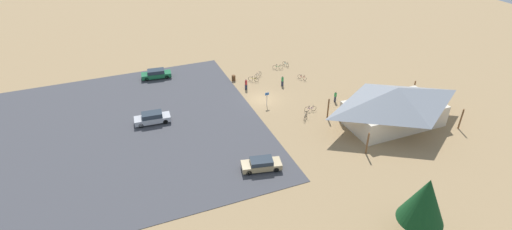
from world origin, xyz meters
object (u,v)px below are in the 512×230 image
object	(u,v)px
visitor_by_pavilion	(282,81)
trash_bin	(234,78)
bicycle_black_yard_right	(306,116)
pine_mideast	(425,201)
bicycle_yellow_lone_west	(254,79)
visitor_at_bikes	(246,84)
car_silver_mid_lot	(152,118)
car_tan_end_stall	(261,164)
bike_pavilion	(395,104)
bicycle_silver_edge_north	(258,75)
bicycle_red_yard_front	(302,77)
car_green_inner_stall	(156,74)
lot_sign	(267,97)
bicycle_green_near_porch	(278,67)
bicycle_teal_mid_cluster	(286,64)
visitor_crossing_yard	(335,96)
bicycle_purple_near_sign	(310,109)

from	to	relation	value
visitor_by_pavilion	trash_bin	bearing A→B (deg)	-35.40
bicycle_black_yard_right	visitor_by_pavilion	bearing A→B (deg)	-97.67
pine_mideast	bicycle_yellow_lone_west	xyz separation A→B (m)	(1.67, -34.89, -4.01)
visitor_at_bikes	car_silver_mid_lot	bearing A→B (deg)	16.59
car_tan_end_stall	car_silver_mid_lot	size ratio (longest dim) A/B	0.99
bike_pavilion	bicycle_silver_edge_north	distance (m)	22.64
bicycle_red_yard_front	trash_bin	bearing A→B (deg)	-20.07
car_green_inner_stall	visitor_at_bikes	size ratio (longest dim) A/B	2.77
trash_bin	lot_sign	bearing A→B (deg)	100.10
bike_pavilion	bicycle_silver_edge_north	xyz separation A→B (m)	(11.07, -19.57, -2.57)
bicycle_silver_edge_north	car_green_inner_stall	distance (m)	16.42
car_green_inner_stall	bicycle_red_yard_front	bearing A→B (deg)	156.69
lot_sign	car_green_inner_stall	bearing A→B (deg)	-49.18
car_tan_end_stall	bike_pavilion	bearing A→B (deg)	-172.86
bicycle_green_near_porch	bicycle_silver_edge_north	size ratio (longest dim) A/B	1.05
bicycle_silver_edge_north	car_silver_mid_lot	xyz separation A→B (m)	(18.17, 7.71, 0.41)
bicycle_teal_mid_cluster	car_silver_mid_lot	world-z (taller)	car_silver_mid_lot
trash_bin	car_green_inner_stall	bearing A→B (deg)	-26.15
trash_bin	visitor_crossing_yard	bearing A→B (deg)	133.02
trash_bin	bicycle_black_yard_right	size ratio (longest dim) A/B	0.67
bicycle_black_yard_right	bicycle_yellow_lone_west	bearing A→B (deg)	-80.35
car_green_inner_stall	visitor_at_bikes	world-z (taller)	visitor_at_bikes
bicycle_purple_near_sign	bicycle_teal_mid_cluster	distance (m)	15.57
visitor_by_pavilion	pine_mideast	bearing A→B (deg)	86.52
bike_pavilion	pine_mideast	bearing A→B (deg)	57.22
bicycle_yellow_lone_west	visitor_by_pavilion	distance (m)	4.77
bicycle_red_yard_front	bicycle_black_yard_right	size ratio (longest dim) A/B	1.11
bicycle_yellow_lone_west	car_green_inner_stall	xyz separation A→B (m)	(14.11, -7.04, 0.36)
car_tan_end_stall	bicycle_green_near_porch	bearing A→B (deg)	-118.68
bicycle_green_near_porch	bicycle_black_yard_right	distance (m)	16.38
bicycle_purple_near_sign	car_tan_end_stall	distance (m)	14.51
lot_sign	visitor_by_pavilion	xyz separation A→B (m)	(-4.76, -4.89, -0.53)
bicycle_silver_edge_north	pine_mideast	bearing A→B (deg)	90.71
trash_bin	bicycle_yellow_lone_west	world-z (taller)	trash_bin
car_tan_end_stall	bicycle_teal_mid_cluster	bearing A→B (deg)	-121.22
bike_pavilion	bicycle_black_yard_right	size ratio (longest dim) A/B	10.88
bicycle_black_yard_right	visitor_crossing_yard	size ratio (longest dim) A/B	0.81
pine_mideast	car_silver_mid_lot	xyz separation A→B (m)	(18.62, -28.36, -3.62)
visitor_crossing_yard	bicycle_green_near_porch	bearing A→B (deg)	-77.81
car_green_inner_stall	car_silver_mid_lot	size ratio (longest dim) A/B	1.02
bicycle_purple_near_sign	bicycle_red_yard_front	size ratio (longest dim) A/B	1.15
bicycle_teal_mid_cluster	visitor_at_bikes	xyz separation A→B (m)	(9.43, 5.60, 0.55)
lot_sign	car_tan_end_stall	world-z (taller)	lot_sign
bike_pavilion	bicycle_teal_mid_cluster	bearing A→B (deg)	-77.31
lot_sign	bicycle_black_yard_right	size ratio (longest dim) A/B	1.63
visitor_crossing_yard	car_green_inner_stall	bearing A→B (deg)	-38.01
bicycle_yellow_lone_west	visitor_at_bikes	bearing A→B (deg)	45.45
bicycle_purple_near_sign	bicycle_black_yard_right	world-z (taller)	bicycle_black_yard_right
bicycle_yellow_lone_west	bicycle_purple_near_sign	bearing A→B (deg)	108.15
bicycle_red_yard_front	car_tan_end_stall	world-z (taller)	car_tan_end_stall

